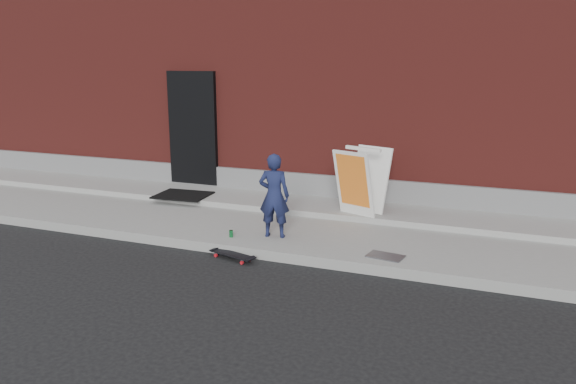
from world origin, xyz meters
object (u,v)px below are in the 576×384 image
at_px(skateboard, 232,255).
at_px(pizza_sign, 361,181).
at_px(child, 274,196).
at_px(soda_can, 231,234).

bearing_deg(skateboard, pizza_sign, 58.71).
xyz_separation_m(child, soda_can, (-0.59, -0.27, -0.58)).
relative_size(child, soda_can, 11.86).
height_order(child, pizza_sign, child).
distance_m(child, pizza_sign, 1.69).
relative_size(skateboard, soda_can, 6.94).
relative_size(child, skateboard, 1.71).
height_order(child, skateboard, child).
bearing_deg(pizza_sign, soda_can, -133.37).
distance_m(child, skateboard, 1.09).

